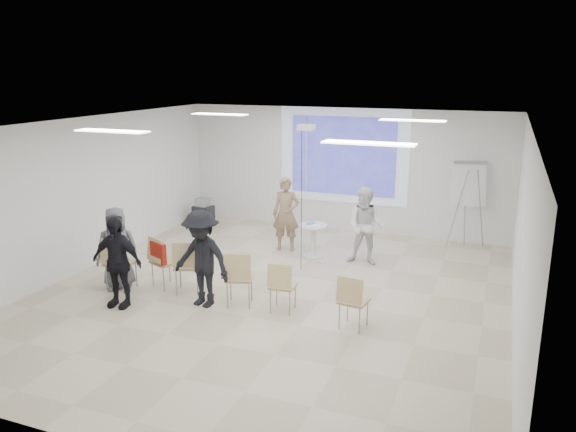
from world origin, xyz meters
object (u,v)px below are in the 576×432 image
(player_right, at_px, (366,222))
(chair_left_mid, at_px, (162,258))
(chair_right_far, at_px, (352,298))
(flipchart_easel, at_px, (469,184))
(player_left, at_px, (286,209))
(chair_left_inner, at_px, (187,263))
(chair_right_inner, at_px, (282,283))
(chair_center, at_px, (239,275))
(audience_left, at_px, (116,256))
(audience_mid, at_px, (201,252))
(laptop, at_px, (188,264))
(chair_far_left, at_px, (117,260))
(av_cart, at_px, (203,213))
(pedestal_table, at_px, (313,239))
(audience_outer, at_px, (117,243))

(player_right, height_order, chair_left_mid, player_right)
(chair_right_far, distance_m, flipchart_easel, 5.18)
(player_left, distance_m, flipchart_easel, 4.05)
(chair_left_inner, bearing_deg, chair_right_inner, -25.84)
(player_left, relative_size, chair_center, 1.92)
(audience_left, bearing_deg, chair_left_mid, 73.16)
(chair_left_inner, relative_size, chair_right_far, 1.12)
(player_right, bearing_deg, audience_mid, -124.98)
(chair_left_inner, xyz_separation_m, laptop, (-0.03, 0.10, -0.05))
(chair_far_left, xyz_separation_m, chair_center, (2.35, 0.14, -0.01))
(chair_left_inner, distance_m, audience_mid, 0.72)
(chair_right_inner, height_order, av_cart, chair_right_inner)
(chair_center, bearing_deg, av_cart, 108.04)
(chair_right_far, bearing_deg, pedestal_table, 125.85)
(chair_left_mid, bearing_deg, flipchart_easel, 66.10)
(chair_left_mid, bearing_deg, av_cart, 133.36)
(audience_mid, bearing_deg, chair_left_inner, 154.05)
(player_left, height_order, av_cart, player_left)
(player_right, height_order, av_cart, player_right)
(pedestal_table, relative_size, chair_left_mid, 0.76)
(pedestal_table, height_order, flipchart_easel, flipchart_easel)
(chair_right_inner, distance_m, audience_outer, 3.19)
(chair_far_left, xyz_separation_m, av_cart, (-0.75, 4.43, -0.26))
(player_right, xyz_separation_m, chair_right_inner, (-0.71, -2.84, -0.38))
(player_right, height_order, flipchart_easel, flipchart_easel)
(chair_right_far, relative_size, audience_left, 0.49)
(player_left, distance_m, chair_right_inner, 3.35)
(pedestal_table, bearing_deg, player_right, -0.49)
(player_right, relative_size, audience_left, 1.00)
(chair_right_inner, bearing_deg, chair_left_mid, 170.64)
(player_left, bearing_deg, audience_outer, -135.31)
(player_left, distance_m, chair_center, 3.20)
(chair_left_mid, bearing_deg, audience_left, -80.03)
(chair_right_inner, bearing_deg, player_left, 105.70)
(av_cart, bearing_deg, player_right, -11.43)
(chair_center, bearing_deg, audience_mid, 178.20)
(chair_right_far, bearing_deg, chair_far_left, -172.83)
(chair_far_left, height_order, audience_left, audience_left)
(pedestal_table, xyz_separation_m, chair_right_inner, (0.42, -2.85, 0.10))
(laptop, bearing_deg, audience_left, 30.51)
(flipchart_easel, bearing_deg, chair_left_mid, -155.59)
(player_left, xyz_separation_m, av_cart, (-2.72, 1.13, -0.60))
(chair_right_inner, xyz_separation_m, audience_mid, (-1.35, -0.21, 0.43))
(chair_center, relative_size, audience_outer, 0.57)
(audience_mid, bearing_deg, laptop, 148.88)
(chair_right_inner, bearing_deg, laptop, 168.31)
(pedestal_table, height_order, chair_far_left, chair_far_left)
(audience_outer, bearing_deg, chair_left_mid, -10.81)
(chair_left_inner, bearing_deg, av_cart, 94.55)
(pedestal_table, bearing_deg, chair_right_inner, -81.69)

